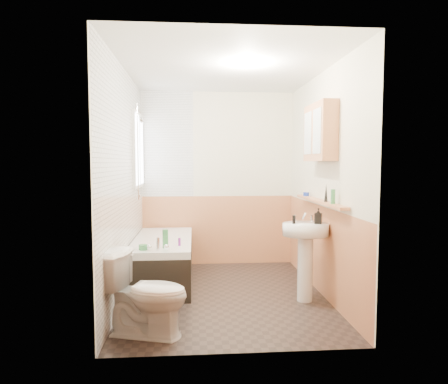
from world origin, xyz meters
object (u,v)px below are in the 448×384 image
(toilet, at_px, (146,294))
(medicine_cabinet, at_px, (320,132))
(bathtub, at_px, (163,259))
(pine_shelf, at_px, (319,201))
(sink, at_px, (305,246))

(toilet, distance_m, medicine_cabinet, 2.44)
(bathtub, xyz_separation_m, medicine_cabinet, (1.74, -0.70, 1.52))
(toilet, bearing_deg, pine_shelf, -47.09)
(toilet, height_order, pine_shelf, pine_shelf)
(bathtub, distance_m, medicine_cabinet, 2.42)
(toilet, relative_size, pine_shelf, 0.48)
(toilet, bearing_deg, medicine_cabinet, -48.45)
(pine_shelf, bearing_deg, bathtub, 160.36)
(toilet, distance_m, sink, 1.78)
(bathtub, distance_m, toilet, 1.54)
(sink, bearing_deg, pine_shelf, 34.21)
(bathtub, relative_size, sink, 1.70)
(bathtub, height_order, pine_shelf, pine_shelf)
(sink, xyz_separation_m, medicine_cabinet, (0.17, 0.11, 1.21))
(toilet, bearing_deg, bathtub, 15.01)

